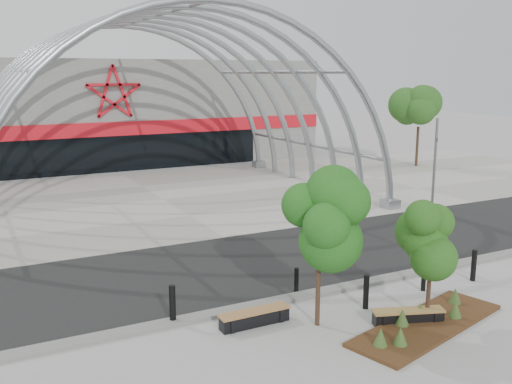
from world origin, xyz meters
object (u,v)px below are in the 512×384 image
(street_tree_0, at_px, (320,223))
(signal_pole, at_px, (435,162))
(bench_0, at_px, (255,318))
(bench_1, at_px, (408,317))
(street_tree_1, at_px, (432,236))
(bollard_2, at_px, (366,292))

(street_tree_0, bearing_deg, signal_pole, 34.88)
(bench_0, xyz_separation_m, bench_1, (3.92, -1.93, -0.01))
(street_tree_1, bearing_deg, bollard_2, 123.54)
(street_tree_1, distance_m, bollard_2, 2.73)
(bench_1, bearing_deg, bench_0, 153.75)
(street_tree_0, height_order, bench_1, street_tree_0)
(bench_1, bearing_deg, signal_pole, 43.49)
(street_tree_0, bearing_deg, bench_0, 153.14)
(signal_pole, xyz_separation_m, street_tree_0, (-13.30, -9.27, 0.51))
(street_tree_1, xyz_separation_m, bench_1, (-0.62, 0.10, -2.35))
(signal_pole, height_order, bollard_2, signal_pole)
(bench_0, relative_size, bollard_2, 1.98)
(bench_0, bearing_deg, street_tree_0, -26.86)
(signal_pole, bearing_deg, street_tree_1, -134.56)
(street_tree_0, bearing_deg, street_tree_1, -22.66)
(signal_pole, distance_m, bollard_2, 14.60)
(street_tree_0, bearing_deg, bench_1, -25.83)
(signal_pole, bearing_deg, street_tree_0, -145.12)
(bench_0, distance_m, bollard_2, 3.58)
(bench_0, xyz_separation_m, bollard_2, (3.53, -0.51, 0.32))
(street_tree_0, xyz_separation_m, street_tree_1, (2.95, -1.23, -0.43))
(signal_pole, distance_m, bench_1, 15.28)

